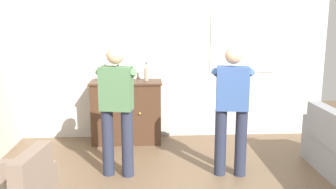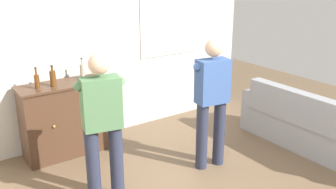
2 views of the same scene
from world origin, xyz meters
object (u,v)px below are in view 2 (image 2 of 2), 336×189
object	(u,v)px
bottle_liquor_amber	(82,71)
person_standing_right	(211,98)
sideboard_cabinet	(64,119)
person_standing_left	(102,122)
couch	(317,130)
bottle_wine_green	(37,81)
bottle_spirits_clear	(53,78)

from	to	relation	value
bottle_liquor_amber	person_standing_right	distance (m)	1.82
sideboard_cabinet	bottle_liquor_amber	size ratio (longest dim) A/B	3.89
bottle_liquor_amber	person_standing_left	size ratio (longest dim) A/B	0.18
person_standing_right	couch	bearing A→B (deg)	-22.70
person_standing_right	bottle_liquor_amber	bearing A→B (deg)	126.85
couch	sideboard_cabinet	bearing A→B (deg)	145.05
person_standing_right	person_standing_left	bearing A→B (deg)	177.33
bottle_wine_green	person_standing_right	distance (m)	2.21
person_standing_left	person_standing_right	world-z (taller)	same
bottle_liquor_amber	bottle_wine_green	bearing A→B (deg)	-171.53
bottle_spirits_clear	couch	bearing A→B (deg)	-33.29
bottle_wine_green	bottle_liquor_amber	distance (m)	0.66
person_standing_right	sideboard_cabinet	bearing A→B (deg)	135.50
bottle_spirits_clear	person_standing_left	size ratio (longest dim) A/B	0.17
bottle_wine_green	bottle_spirits_clear	size ratio (longest dim) A/B	1.01
couch	bottle_liquor_amber	world-z (taller)	bottle_liquor_amber
bottle_wine_green	couch	bearing A→B (deg)	-31.63
sideboard_cabinet	person_standing_left	bearing A→B (deg)	-91.84
couch	bottle_spirits_clear	size ratio (longest dim) A/B	8.75
bottle_wine_green	person_standing_right	size ratio (longest dim) A/B	0.17
couch	person_standing_right	distance (m)	1.66
person_standing_left	couch	bearing A→B (deg)	-13.00
bottle_wine_green	person_standing_right	bearing A→B (deg)	-37.93
couch	bottle_wine_green	size ratio (longest dim) A/B	8.66
bottle_wine_green	bottle_liquor_amber	bearing A→B (deg)	8.47
person_standing_left	sideboard_cabinet	bearing A→B (deg)	88.16
bottle_liquor_amber	person_standing_left	distance (m)	1.44
sideboard_cabinet	person_standing_left	distance (m)	1.39
couch	bottle_liquor_amber	xyz separation A→B (m)	(-2.52, 2.05, 0.79)
person_standing_left	person_standing_right	bearing A→B (deg)	-2.67
sideboard_cabinet	person_standing_left	world-z (taller)	person_standing_left
bottle_wine_green	person_standing_left	world-z (taller)	person_standing_left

